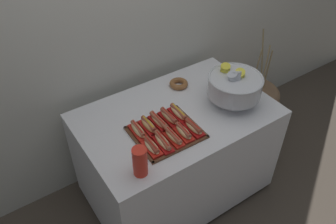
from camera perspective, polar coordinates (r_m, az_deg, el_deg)
ground_plane at (r=2.87m, az=1.19°, el=-12.42°), size 10.00×10.00×0.00m
back_wall at (r=2.43m, az=-6.20°, el=16.11°), size 6.00×0.10×2.60m
buffet_table at (r=2.55m, az=1.31°, el=-6.69°), size 1.30×0.83×0.80m
floor_vase at (r=3.32m, az=13.64°, el=0.44°), size 0.54×0.54×0.99m
serving_tray at (r=2.14m, az=-0.35°, el=-3.41°), size 0.41×0.37×0.01m
hot_dog_0 at (r=2.02m, az=-2.71°, el=-5.76°), size 0.07×0.15×0.06m
hot_dog_1 at (r=2.04m, az=-0.89°, el=-4.95°), size 0.08×0.19×0.06m
hot_dog_2 at (r=2.07m, az=0.87°, el=-4.13°), size 0.06×0.17×0.06m
hot_dog_3 at (r=2.10m, az=2.58°, el=-3.33°), size 0.07×0.16×0.06m
hot_dog_4 at (r=2.13m, az=4.24°, el=-2.56°), size 0.07×0.16×0.06m
hot_dog_5 at (r=2.12m, az=-4.98°, el=-3.03°), size 0.07×0.17×0.06m
hot_dog_6 at (r=2.15m, az=-3.23°, el=-2.26°), size 0.07×0.17×0.06m
hot_dog_7 at (r=2.17m, az=-1.52°, el=-1.58°), size 0.06×0.18×0.06m
hot_dog_8 at (r=2.20m, az=0.14°, el=-0.84°), size 0.06×0.18×0.06m
hot_dog_9 at (r=2.24m, az=1.75°, el=-0.19°), size 0.07×0.18×0.06m
punch_bowl at (r=2.33m, az=10.94°, el=4.40°), size 0.37×0.37×0.26m
cup_stack at (r=1.87m, az=-4.65°, el=-8.17°), size 0.08×0.08×0.18m
donut at (r=2.52m, az=1.78°, el=4.69°), size 0.14×0.14×0.04m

